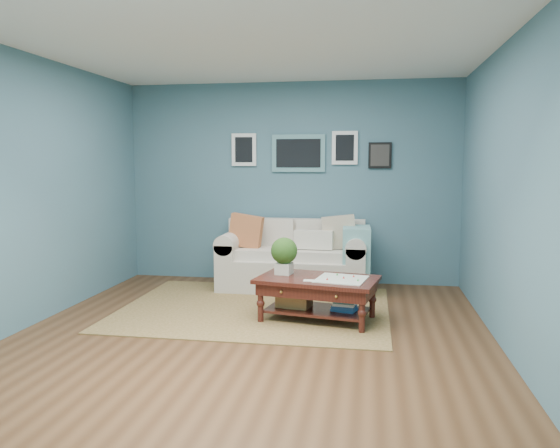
# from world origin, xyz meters

# --- Properties ---
(room_shell) EXTENTS (5.00, 5.02, 2.70)m
(room_shell) POSITION_xyz_m (0.01, 0.06, 1.36)
(room_shell) COLOR brown
(room_shell) RESTS_ON ground
(area_rug) EXTENTS (2.94, 2.35, 0.01)m
(area_rug) POSITION_xyz_m (-0.17, 0.97, 0.01)
(area_rug) COLOR brown
(area_rug) RESTS_ON ground
(loveseat) EXTENTS (1.91, 0.87, 0.98)m
(loveseat) POSITION_xyz_m (0.19, 2.03, 0.40)
(loveseat) COLOR beige
(loveseat) RESTS_ON ground
(coffee_table) EXTENTS (1.31, 0.91, 0.84)m
(coffee_table) POSITION_xyz_m (0.50, 0.66, 0.37)
(coffee_table) COLOR black
(coffee_table) RESTS_ON ground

